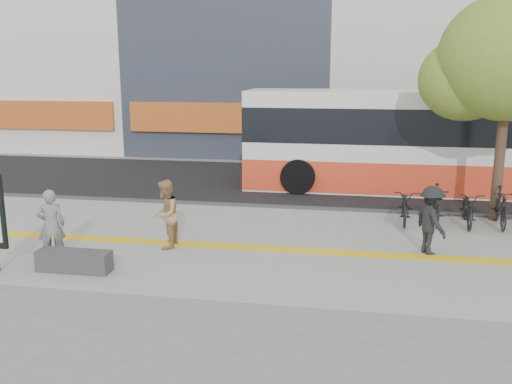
% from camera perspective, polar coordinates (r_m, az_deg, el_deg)
% --- Properties ---
extents(ground, '(120.00, 120.00, 0.00)m').
position_cam_1_polar(ground, '(12.76, -5.04, -7.25)').
color(ground, slate).
rests_on(ground, ground).
extents(sidewalk, '(40.00, 7.00, 0.08)m').
position_cam_1_polar(sidewalk, '(14.12, -3.46, -5.06)').
color(sidewalk, gray).
rests_on(sidewalk, ground).
extents(tactile_strip, '(40.00, 0.45, 0.01)m').
position_cam_1_polar(tactile_strip, '(13.64, -3.95, -5.51)').
color(tactile_strip, gold).
rests_on(tactile_strip, sidewalk).
extents(street, '(40.00, 8.00, 0.06)m').
position_cam_1_polar(street, '(21.25, 1.27, 1.02)').
color(street, black).
rests_on(street, ground).
extents(curb, '(40.00, 0.25, 0.14)m').
position_cam_1_polar(curb, '(17.40, -0.77, -1.49)').
color(curb, '#313133').
rests_on(curb, ground).
extents(bench, '(1.60, 0.45, 0.45)m').
position_cam_1_polar(bench, '(12.54, -18.17, -6.75)').
color(bench, '#313133').
rests_on(bench, sidewalk).
extents(street_tree, '(4.40, 3.80, 6.31)m').
position_cam_1_polar(street_tree, '(16.86, 24.39, 12.20)').
color(street_tree, '#3B291B').
rests_on(street_tree, sidewalk).
extents(bus, '(13.07, 3.10, 3.48)m').
position_cam_1_polar(bus, '(20.41, 17.69, 4.68)').
color(bus, silver).
rests_on(bus, street).
extents(bicycle_row, '(4.10, 1.88, 1.08)m').
position_cam_1_polar(bicycle_row, '(16.32, 20.96, -1.46)').
color(bicycle_row, black).
rests_on(bicycle_row, sidewalk).
extents(seated_woman, '(0.71, 0.63, 1.64)m').
position_cam_1_polar(seated_woman, '(13.20, -20.30, -3.23)').
color(seated_woman, black).
rests_on(seated_woman, sidewalk).
extents(pedestrian_tan, '(0.67, 0.84, 1.66)m').
position_cam_1_polar(pedestrian_tan, '(13.45, -9.28, -2.26)').
color(pedestrian_tan, '#A88252').
rests_on(pedestrian_tan, sidewalk).
extents(pedestrian_dark, '(0.99, 1.20, 1.61)m').
position_cam_1_polar(pedestrian_dark, '(13.46, 17.54, -2.79)').
color(pedestrian_dark, black).
rests_on(pedestrian_dark, sidewalk).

